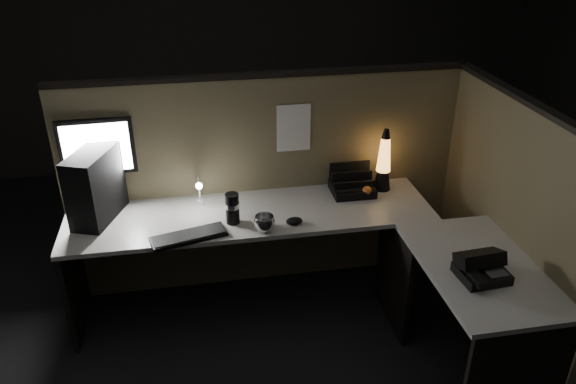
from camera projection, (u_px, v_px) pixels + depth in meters
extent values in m
plane|color=black|center=(291.00, 364.00, 3.37)|extent=(6.00, 6.00, 0.00)
plane|color=#282623|center=(234.00, 33.00, 5.37)|extent=(6.00, 0.00, 6.00)
cube|color=brown|center=(267.00, 185.00, 3.84)|extent=(2.66, 0.06, 1.50)
cube|color=brown|center=(509.00, 228.00, 3.33)|extent=(0.06, 1.66, 1.50)
cube|color=#ACA9A3|center=(251.00, 214.00, 3.54)|extent=(2.30, 0.60, 0.03)
cube|color=#ACA9A3|center=(480.00, 268.00, 3.03)|extent=(0.60, 1.00, 0.03)
cube|color=black|center=(74.00, 281.00, 3.53)|extent=(0.03, 0.55, 0.70)
cube|color=black|center=(515.00, 384.00, 2.78)|extent=(0.55, 0.03, 0.70)
cube|color=black|center=(393.00, 275.00, 3.59)|extent=(0.03, 0.55, 0.70)
cube|color=black|center=(95.00, 186.00, 3.38)|extent=(0.32, 0.46, 0.44)
cylinder|color=black|center=(106.00, 204.00, 3.62)|extent=(0.19, 0.19, 0.02)
cube|color=black|center=(104.00, 186.00, 3.59)|extent=(0.06, 0.05, 0.21)
cube|color=black|center=(97.00, 147.00, 3.46)|extent=(0.45, 0.06, 0.36)
cube|color=white|center=(97.00, 148.00, 3.44)|extent=(0.40, 0.02, 0.31)
cube|color=black|center=(189.00, 237.00, 3.26)|extent=(0.46, 0.25, 0.02)
ellipsoid|color=black|center=(294.00, 221.00, 3.40)|extent=(0.11, 0.09, 0.04)
cube|color=silver|center=(200.00, 202.00, 3.63)|extent=(0.04, 0.05, 0.03)
cylinder|color=silver|center=(199.00, 189.00, 3.58)|extent=(0.01, 0.01, 0.17)
cylinder|color=silver|center=(199.00, 181.00, 3.49)|extent=(0.01, 0.11, 0.01)
sphere|color=white|center=(199.00, 186.00, 3.44)|extent=(0.04, 0.04, 0.04)
cube|color=black|center=(352.00, 189.00, 3.77)|extent=(0.28, 0.25, 0.06)
cube|color=black|center=(354.00, 185.00, 3.71)|extent=(0.28, 0.02, 0.10)
cube|color=black|center=(349.00, 172.00, 3.80)|extent=(0.28, 0.02, 0.19)
cone|color=black|center=(382.00, 180.00, 3.80)|extent=(0.12, 0.12, 0.14)
cone|color=#FFA143|center=(384.00, 155.00, 3.71)|extent=(0.09, 0.09, 0.23)
sphere|color=maroon|center=(384.00, 165.00, 3.75)|extent=(0.05, 0.05, 0.05)
sphere|color=maroon|center=(385.00, 153.00, 3.71)|extent=(0.03, 0.03, 0.03)
cone|color=black|center=(386.00, 134.00, 3.64)|extent=(0.06, 0.06, 0.06)
cylinder|color=black|center=(232.00, 209.00, 3.38)|extent=(0.09, 0.09, 0.20)
imported|color=silver|center=(264.00, 223.00, 3.32)|extent=(0.14, 0.14, 0.10)
sphere|color=orange|center=(367.00, 191.00, 3.68)|extent=(0.06, 0.06, 0.06)
cube|color=white|center=(294.00, 128.00, 3.65)|extent=(0.22, 0.00, 0.32)
cube|color=black|center=(482.00, 273.00, 2.91)|extent=(0.26, 0.23, 0.05)
cube|color=black|center=(480.00, 259.00, 2.92)|extent=(0.25, 0.16, 0.11)
cube|color=black|center=(474.00, 276.00, 2.84)|extent=(0.06, 0.18, 0.04)
cube|color=#3F3F42|center=(495.00, 271.00, 2.88)|extent=(0.11, 0.11, 0.00)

